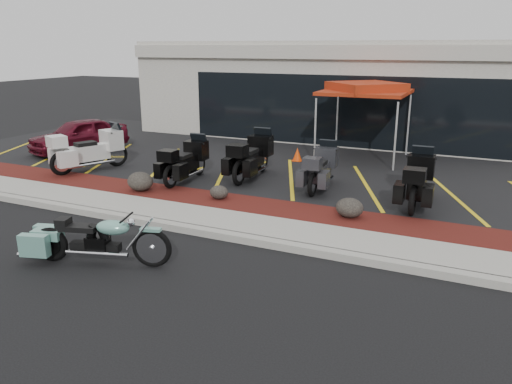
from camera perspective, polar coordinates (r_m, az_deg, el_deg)
The scene contains 18 objects.
ground at distance 9.77m, azimuth -7.90°, elevation -6.74°, with size 90.00×90.00×0.00m, color black.
curb at distance 10.45m, azimuth -5.26°, elevation -4.64°, with size 24.00×0.25×0.15m, color gray.
sidewalk at distance 11.02m, azimuth -3.45°, elevation -3.47°, with size 24.00×1.20×0.15m, color gray.
mulch_bed at distance 12.03m, azimuth -0.76°, elevation -1.70°, with size 24.00×1.20×0.16m, color #3C140D.
upper_lot at distance 16.90m, azimuth 7.17°, elevation 3.45°, with size 26.00×9.60×0.15m, color black.
dealership_building at distance 22.61m, azimuth 12.34°, elevation 11.40°, with size 18.00×8.16×4.00m.
boulder_left at distance 13.37m, azimuth -13.09°, elevation 1.18°, with size 0.70×0.59×0.50m, color black.
boulder_mid at distance 12.38m, azimuth -4.26°, elevation -0.02°, with size 0.47×0.40×0.34m, color black.
boulder_right at distance 11.20m, azimuth 10.64°, elevation -1.78°, with size 0.61×0.51×0.44m, color black.
hero_cruiser at distance 9.02m, azimuth -11.85°, elevation -5.65°, with size 2.73×0.69×0.96m, color #659E8F, non-canonical shape.
touring_white at distance 16.28m, azimuth -15.70°, elevation 5.27°, with size 2.41×0.92×1.40m, color silver, non-canonical shape.
touring_black_front at distance 14.69m, azimuth -6.58°, elevation 4.31°, with size 2.14×0.82×1.24m, color black, non-canonical shape.
touring_black_mid at distance 14.97m, azimuth 0.73°, elevation 4.86°, with size 2.33×0.89×1.35m, color black, non-canonical shape.
touring_grey at distance 13.95m, azimuth 8.16°, elevation 3.53°, with size 2.08×0.79×1.21m, color #2A2B2F, non-canonical shape.
touring_black_rear at distance 13.12m, azimuth 18.34°, elevation 2.26°, with size 2.24×0.86×1.30m, color black, non-canonical shape.
parked_car at distance 19.05m, azimuth -19.58°, elevation 6.14°, with size 1.40×3.47×1.18m, color #4F0B18.
traffic_cone at distance 16.60m, azimuth 4.75°, elevation 4.31°, with size 0.31×0.31×0.43m, color #DD3D07.
popup_canopy at distance 16.97m, azimuth 12.43°, elevation 11.35°, with size 3.15×3.15×2.53m.
Camera 1 is at (4.94, -7.52, 3.80)m, focal length 35.00 mm.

